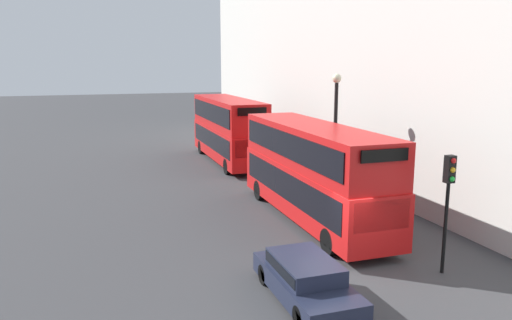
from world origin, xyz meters
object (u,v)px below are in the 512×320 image
bus_leading (313,168)px  car_dark_sedan (306,278)px  bus_second_in_queue (228,127)px  traffic_light (448,190)px

bus_leading → car_dark_sedan: 7.84m
bus_second_in_queue → traffic_light: bus_second_in_queue is taller
bus_leading → traffic_light: 6.83m
car_dark_sedan → traffic_light: traffic_light is taller
bus_leading → car_dark_sedan: bus_leading is taller
bus_leading → traffic_light: bearing=-75.2°
bus_leading → car_dark_sedan: (-3.40, -6.86, -1.68)m
car_dark_sedan → bus_second_in_queue: bearing=80.7°
car_dark_sedan → traffic_light: size_ratio=1.11×
car_dark_sedan → bus_leading: bearing=63.6°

